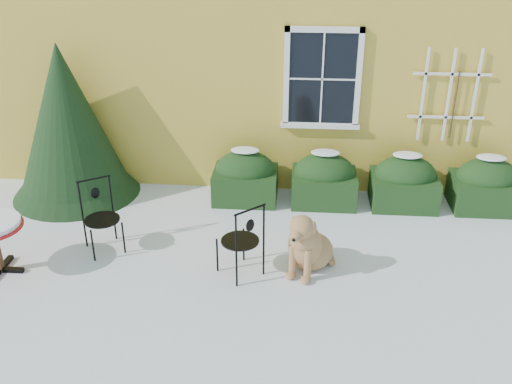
# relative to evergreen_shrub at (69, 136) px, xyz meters

# --- Properties ---
(ground) EXTENTS (80.00, 80.00, 0.00)m
(ground) POSITION_rel_evergreen_shrub_xyz_m (3.21, -2.55, -1.03)
(ground) COLOR white
(ground) RESTS_ON ground
(hedge_row) EXTENTS (4.95, 0.80, 0.91)m
(hedge_row) POSITION_rel_evergreen_shrub_xyz_m (4.86, -0.00, -0.63)
(hedge_row) COLOR black
(hedge_row) RESTS_ON ground
(evergreen_shrub) EXTENTS (2.12, 2.12, 2.57)m
(evergreen_shrub) POSITION_rel_evergreen_shrub_xyz_m (0.00, 0.00, 0.00)
(evergreen_shrub) COLOR black
(evergreen_shrub) RESTS_ON ground
(patio_chair_near) EXTENTS (0.66, 0.66, 1.06)m
(patio_chair_near) POSITION_rel_evergreen_shrub_xyz_m (3.08, -2.22, -0.51)
(patio_chair_near) COLOR black
(patio_chair_near) RESTS_ON ground
(patio_chair_far) EXTENTS (0.64, 0.63, 1.04)m
(patio_chair_far) POSITION_rel_evergreen_shrub_xyz_m (1.04, -1.72, -0.52)
(patio_chair_far) COLOR black
(patio_chair_far) RESTS_ON ground
(dog) EXTENTS (0.81, 1.01, 0.95)m
(dog) POSITION_rel_evergreen_shrub_xyz_m (3.93, -2.06, -0.66)
(dog) COLOR tan
(dog) RESTS_ON ground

